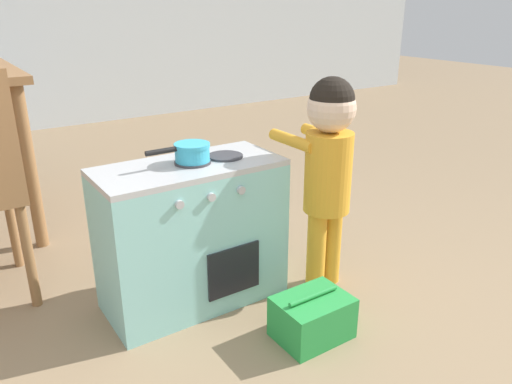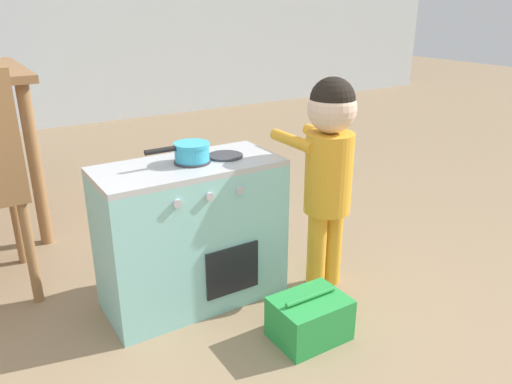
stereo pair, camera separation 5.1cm
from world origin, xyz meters
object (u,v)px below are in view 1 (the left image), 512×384
Objects in this scene: child_figure at (328,156)px; toy_basket at (312,317)px; play_kitchen at (192,235)px; toy_pot at (191,151)px.

toy_basket is at bearing -136.12° from child_figure.
child_figure is 0.57m from toy_basket.
child_figure reaches higher than play_kitchen.
child_figure is at bearing 43.88° from toy_basket.
toy_pot is at bearing 2.28° from play_kitchen.
toy_pot is 0.69m from toy_basket.
toy_pot is (0.01, 0.00, 0.31)m from play_kitchen.
toy_basket is (0.22, -0.42, -0.19)m from play_kitchen.
play_kitchen reaches higher than toy_basket.
child_figure is at bearing -21.03° from toy_pot.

